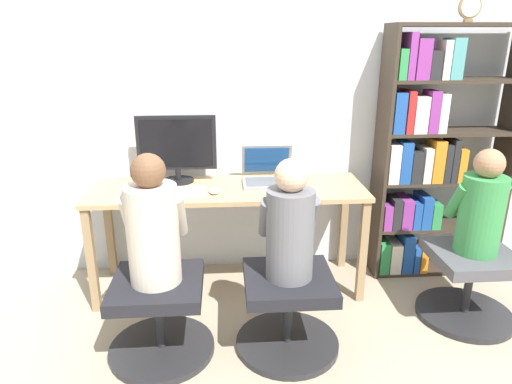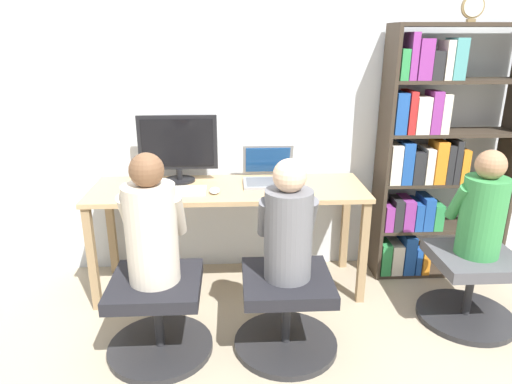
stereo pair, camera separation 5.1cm
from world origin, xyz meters
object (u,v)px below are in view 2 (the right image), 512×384
(person_at_monitor, at_px, (151,226))
(bookshelf, at_px, (429,159))
(keyboard, at_px, (170,191))
(office_chair_right, at_px, (286,310))
(office_chair_side, at_px, (470,285))
(laptop, at_px, (269,175))
(person_near_shelf, at_px, (483,209))
(desktop_monitor, at_px, (178,148))
(office_chair_left, at_px, (158,313))
(desk_clock, at_px, (473,7))
(person_at_laptop, at_px, (288,226))

(person_at_monitor, distance_m, bookshelf, 1.94)
(keyboard, xyz_separation_m, bookshelf, (1.75, 0.22, 0.12))
(bookshelf, bearing_deg, office_chair_right, -142.72)
(office_chair_right, xyz_separation_m, office_chair_side, (1.14, 0.21, 0.00))
(laptop, bearing_deg, person_near_shelf, -25.45)
(keyboard, height_order, person_at_monitor, person_at_monitor)
(desktop_monitor, relative_size, person_at_monitor, 0.76)
(office_chair_left, distance_m, office_chair_right, 0.70)
(bookshelf, bearing_deg, laptop, -178.24)
(desk_clock, bearing_deg, person_at_laptop, -147.72)
(bookshelf, xyz_separation_m, person_near_shelf, (0.08, -0.60, -0.14))
(keyboard, bearing_deg, bookshelf, 7.14)
(laptop, relative_size, person_at_laptop, 0.53)
(keyboard, bearing_deg, office_chair_side, -11.86)
(person_near_shelf, bearing_deg, desktop_monitor, 160.92)
(office_chair_right, bearing_deg, person_near_shelf, 10.56)
(bookshelf, relative_size, desk_clock, 10.88)
(laptop, bearing_deg, desktop_monitor, 174.78)
(office_chair_right, bearing_deg, office_chair_left, 179.76)
(office_chair_side, bearing_deg, office_chair_left, -173.64)
(keyboard, bearing_deg, person_at_monitor, -91.77)
(person_at_monitor, distance_m, office_chair_side, 1.92)
(desktop_monitor, relative_size, office_chair_side, 0.90)
(laptop, distance_m, person_at_laptop, 0.77)
(keyboard, height_order, person_near_shelf, person_near_shelf)
(office_chair_left, xyz_separation_m, office_chair_side, (1.84, 0.21, 0.00))
(laptop, relative_size, person_near_shelf, 0.55)
(keyboard, height_order, desk_clock, desk_clock)
(keyboard, height_order, office_chair_side, keyboard)
(laptop, bearing_deg, bookshelf, 1.76)
(office_chair_left, bearing_deg, bookshelf, 24.59)
(office_chair_left, xyz_separation_m, office_chair_right, (0.70, -0.00, 0.00))
(bookshelf, bearing_deg, desk_clock, -23.39)
(desktop_monitor, distance_m, person_near_shelf, 1.91)
(keyboard, relative_size, desk_clock, 2.86)
(office_chair_right, bearing_deg, office_chair_side, 10.34)
(office_chair_side, height_order, person_near_shelf, person_near_shelf)
(office_chair_left, height_order, person_near_shelf, person_near_shelf)
(bookshelf, distance_m, desk_clock, 0.98)
(keyboard, xyz_separation_m, office_chair_left, (-0.02, -0.59, -0.50))
(person_at_monitor, bearing_deg, office_chair_left, -90.00)
(person_at_monitor, xyz_separation_m, person_near_shelf, (1.84, 0.21, -0.03))
(office_chair_right, xyz_separation_m, person_at_monitor, (-0.70, 0.01, 0.51))
(office_chair_left, height_order, office_chair_right, same)
(person_at_monitor, xyz_separation_m, person_at_laptop, (0.70, -0.00, -0.01))
(laptop, relative_size, bookshelf, 0.20)
(person_at_laptop, xyz_separation_m, office_chair_side, (1.14, 0.20, -0.50))
(person_near_shelf, bearing_deg, person_at_laptop, -169.67)
(person_at_monitor, bearing_deg, person_at_laptop, -0.29)
(desk_clock, bearing_deg, person_near_shelf, -94.87)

